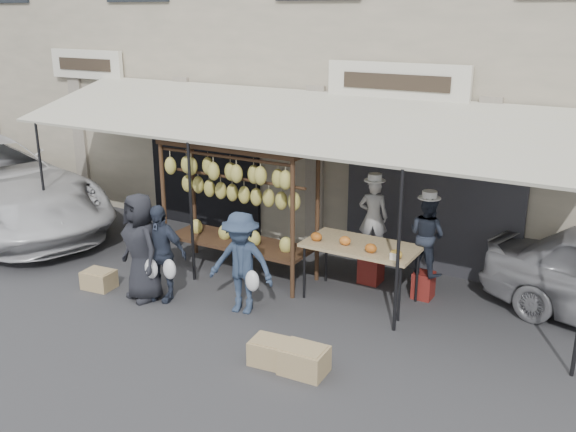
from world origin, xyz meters
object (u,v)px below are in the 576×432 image
at_px(crate_near_a, 272,352).
at_px(crate_far, 99,280).
at_px(vendor_right, 427,235).
at_px(customer_mid, 160,253).
at_px(banana_rack, 236,184).
at_px(crate_near_b, 304,360).
at_px(produce_table, 360,248).
at_px(customer_right, 241,263).
at_px(vendor_left, 373,217).
at_px(customer_left, 141,247).

distance_m(crate_near_a, crate_far, 3.63).
relative_size(vendor_right, customer_mid, 0.81).
relative_size(banana_rack, customer_mid, 1.72).
bearing_deg(crate_near_b, customer_mid, 165.44).
bearing_deg(crate_far, produce_table, 23.91).
bearing_deg(customer_right, banana_rack, 116.62).
bearing_deg(produce_table, crate_far, -156.09).
bearing_deg(produce_table, vendor_left, 99.41).
relative_size(produce_table, customer_mid, 1.13).
height_order(vendor_left, customer_right, vendor_left).
bearing_deg(crate_near_a, crate_far, 171.17).
relative_size(produce_table, vendor_right, 1.39).
bearing_deg(crate_near_a, vendor_left, 88.75).
xyz_separation_m(crate_near_b, crate_far, (-4.05, 0.55, -0.02)).
xyz_separation_m(vendor_left, crate_near_b, (0.39, -2.97, -0.95)).
xyz_separation_m(banana_rack, customer_mid, (-0.47, -1.38, -0.82)).
bearing_deg(customer_right, crate_near_b, -42.91).
bearing_deg(produce_table, vendor_right, 35.89).
height_order(crate_near_b, crate_far, crate_near_b).
relative_size(produce_table, customer_right, 1.11).
relative_size(customer_mid, customer_right, 0.99).
height_order(customer_left, crate_near_a, customer_left).
xyz_separation_m(vendor_left, customer_right, (-1.21, -1.95, -0.35)).
bearing_deg(banana_rack, customer_right, -52.89).
bearing_deg(customer_mid, crate_near_b, -25.40).
bearing_deg(customer_mid, customer_right, 0.50).
xyz_separation_m(vendor_right, customer_mid, (-3.46, -2.06, -0.27)).
relative_size(produce_table, crate_near_b, 3.06).
distance_m(produce_table, vendor_left, 0.79).
relative_size(customer_right, crate_far, 3.17).
bearing_deg(crate_near_a, customer_mid, 162.72).
bearing_deg(customer_mid, vendor_left, 30.37).
bearing_deg(crate_near_b, crate_near_a, -179.11).
bearing_deg(customer_left, customer_right, 32.87).
bearing_deg(vendor_left, customer_left, 22.25).
bearing_deg(crate_near_b, customer_right, 147.57).
bearing_deg(customer_left, banana_rack, 83.47).
height_order(banana_rack, crate_near_b, banana_rack).
xyz_separation_m(vendor_left, customer_mid, (-2.52, -2.21, -0.36)).
distance_m(vendor_left, vendor_right, 0.95).
distance_m(vendor_left, customer_mid, 3.37).
height_order(vendor_left, crate_far, vendor_left).
bearing_deg(customer_mid, banana_rack, 60.43).
bearing_deg(crate_near_b, crate_far, 172.25).
distance_m(produce_table, crate_far, 4.19).
bearing_deg(vendor_right, customer_right, 58.75).
xyz_separation_m(customer_right, crate_far, (-2.44, -0.47, -0.62)).
distance_m(customer_left, customer_mid, 0.29).
xyz_separation_m(vendor_right, customer_left, (-3.71, -2.18, -0.19)).
relative_size(crate_near_a, crate_near_b, 0.93).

